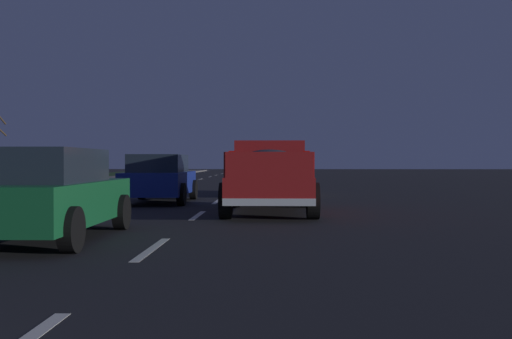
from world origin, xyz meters
The scene contains 8 objects.
ground centered at (27.00, 0.00, 0.00)m, with size 144.00×144.00×0.00m, color black.
sidewalk_shoulder centered at (27.00, 7.45, 0.06)m, with size 108.00×4.00×0.12m, color slate.
lane_markings centered at (29.62, 3.04, 0.00)m, with size 108.00×7.04×0.01m.
pickup_truck centered at (14.02, -3.50, 0.98)m, with size 5.42×2.28×1.87m.
sedan_black centered at (14.39, 3.29, 0.78)m, with size 4.42×2.06×1.54m.
sedan_blue centered at (17.64, 0.05, 0.78)m, with size 4.42×2.06×1.54m.
sedan_tan centered at (21.84, -3.45, 0.78)m, with size 4.41×2.04×1.54m.
sedan_green centered at (8.43, 0.24, 0.78)m, with size 4.41×2.04×1.54m.
Camera 1 is at (-1.55, -3.57, 1.33)m, focal length 42.11 mm.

